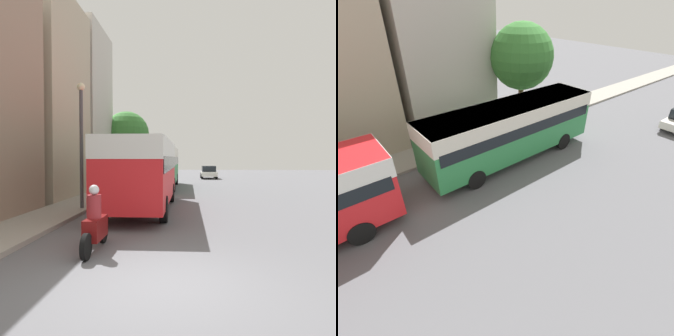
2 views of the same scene
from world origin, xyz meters
TOP-DOWN VIEW (x-y plane):
  - ground_plane at (0.00, 0.00)m, footprint 120.00×120.00m
  - building_midblock at (-9.31, 12.75)m, footprint 6.22×6.31m
  - building_far_terrace at (-9.47, 19.47)m, footprint 6.54×6.10m
  - bus_lead at (-1.59, 8.81)m, footprint 2.57×9.21m
  - bus_following at (-1.75, 20.09)m, footprint 2.59×10.28m
  - motorcycle_behind_lead at (-1.95, 2.11)m, footprint 0.39×2.24m
  - car_crossing at (2.87, 32.22)m, footprint 1.84×4.06m
  - pedestrian_near_curb at (-5.65, 17.25)m, footprint 0.38×0.38m
  - street_tree at (-5.21, 23.84)m, footprint 4.16×4.16m
  - lamp_post at (-4.35, 8.35)m, footprint 0.36×0.36m

SIDE VIEW (x-z plane):
  - ground_plane at x=0.00m, z-range 0.00..0.00m
  - motorcycle_behind_lead at x=-1.95m, z-range -0.18..1.55m
  - car_crossing at x=2.87m, z-range 0.03..1.50m
  - pedestrian_near_curb at x=-5.65m, z-range 0.18..2.01m
  - bus_lead at x=-1.59m, z-range 0.47..3.65m
  - bus_following at x=-1.75m, z-range 0.47..3.65m
  - lamp_post at x=-4.35m, z-range 0.70..6.33m
  - street_tree at x=-5.21m, z-range 1.32..7.86m
  - building_midblock at x=-9.31m, z-range 0.00..11.75m
  - building_far_terrace at x=-9.47m, z-range 0.00..12.51m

